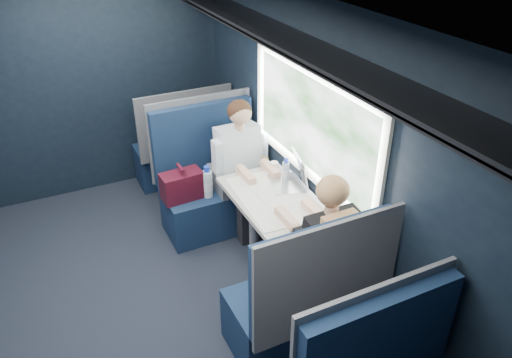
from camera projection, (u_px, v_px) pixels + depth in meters
name	position (u px, v px, depth m)	size (l,w,h in m)	color
ground	(157.00, 304.00, 4.09)	(2.80, 4.20, 0.01)	black
room_shell	(139.00, 140.00, 3.34)	(3.00, 4.40, 2.40)	black
table	(270.00, 205.00, 4.14)	(0.62, 1.00, 0.74)	#54565E
seat_bay_near	(211.00, 187.00, 4.85)	(1.05, 0.62, 1.26)	#0B1933
seat_bay_far	(304.00, 302.00, 3.51)	(1.04, 0.62, 1.26)	#0B1933
seat_row_front	(182.00, 149.00, 5.59)	(1.04, 0.51, 1.16)	#0B1933
man	(243.00, 162.00, 4.68)	(0.53, 0.56, 1.32)	black
woman	(324.00, 244.00, 3.58)	(0.53, 0.56, 1.32)	black
papers	(277.00, 196.00, 4.11)	(0.60, 0.86, 0.01)	white
laptop	(293.00, 176.00, 4.26)	(0.35, 0.41, 0.26)	silver
bottle_small	(286.00, 171.00, 4.29)	(0.06, 0.06, 0.22)	silver
cup	(274.00, 167.00, 4.46)	(0.07, 0.07, 0.09)	white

